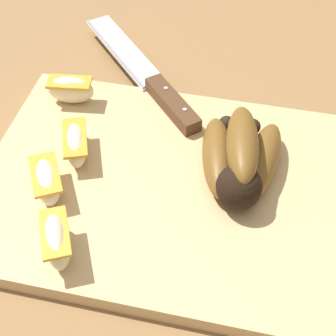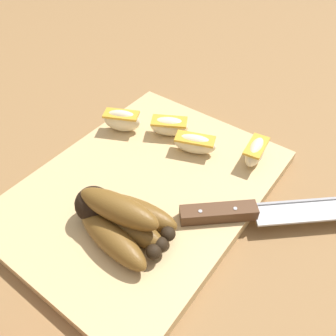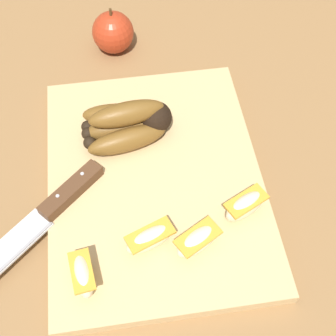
% 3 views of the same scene
% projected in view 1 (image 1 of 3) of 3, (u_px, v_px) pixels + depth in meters
% --- Properties ---
extents(ground_plane, '(6.00, 6.00, 0.00)m').
position_uv_depth(ground_plane, '(148.00, 199.00, 0.55)').
color(ground_plane, olive).
extents(cutting_board, '(0.39, 0.29, 0.02)m').
position_uv_depth(cutting_board, '(161.00, 187.00, 0.55)').
color(cutting_board, tan).
rests_on(cutting_board, ground_plane).
extents(banana_bunch, '(0.10, 0.13, 0.06)m').
position_uv_depth(banana_bunch, '(240.00, 159.00, 0.53)').
color(banana_bunch, black).
rests_on(banana_bunch, cutting_board).
extents(chefs_knife, '(0.21, 0.23, 0.02)m').
position_uv_depth(chefs_knife, '(156.00, 84.00, 0.64)').
color(chefs_knife, silver).
rests_on(chefs_knife, cutting_board).
extents(apple_wedge_near, '(0.05, 0.07, 0.03)m').
position_uv_depth(apple_wedge_near, '(76.00, 143.00, 0.55)').
color(apple_wedge_near, beige).
rests_on(apple_wedge_near, cutting_board).
extents(apple_wedge_middle, '(0.05, 0.07, 0.03)m').
position_uv_depth(apple_wedge_middle, '(47.00, 180.00, 0.52)').
color(apple_wedge_middle, beige).
rests_on(apple_wedge_middle, cutting_board).
extents(apple_wedge_far, '(0.05, 0.07, 0.04)m').
position_uv_depth(apple_wedge_far, '(57.00, 240.00, 0.47)').
color(apple_wedge_far, beige).
rests_on(apple_wedge_far, cutting_board).
extents(apple_wedge_extra, '(0.06, 0.03, 0.04)m').
position_uv_depth(apple_wedge_extra, '(71.00, 89.00, 0.61)').
color(apple_wedge_extra, beige).
rests_on(apple_wedge_extra, cutting_board).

